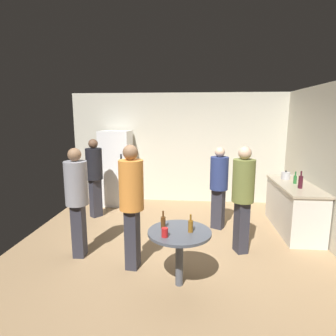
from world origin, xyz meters
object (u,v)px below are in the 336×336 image
(foreground_table, at_px, (179,239))
(beer_bottle_amber, at_px, (191,226))
(person_in_black_shirt, at_px, (94,172))
(person_in_gray_shirt, at_px, (77,194))
(beer_bottle_on_counter, at_px, (295,179))
(beer_bottle_brown, at_px, (163,222))
(refrigerator, at_px, (116,168))
(kettle, at_px, (286,176))
(plastic_cup_red, at_px, (165,232))
(person_in_olive_shirt, at_px, (243,192))
(person_in_navy_shirt, at_px, (219,182))
(wine_bottle_on_counter, at_px, (301,182))
(person_in_orange_shirt, at_px, (132,198))

(foreground_table, height_order, beer_bottle_amber, beer_bottle_amber)
(person_in_black_shirt, bearing_deg, foreground_table, -13.11)
(beer_bottle_amber, xyz_separation_m, person_in_gray_shirt, (-1.72, 0.65, 0.17))
(beer_bottle_on_counter, relative_size, person_in_gray_shirt, 0.14)
(beer_bottle_amber, bearing_deg, person_in_black_shirt, 130.86)
(beer_bottle_brown, bearing_deg, foreground_table, -20.41)
(refrigerator, relative_size, kettle, 7.38)
(refrigerator, bearing_deg, plastic_cup_red, -66.14)
(person_in_olive_shirt, bearing_deg, person_in_navy_shirt, -91.17)
(beer_bottle_on_counter, relative_size, person_in_navy_shirt, 0.15)
(kettle, distance_m, beer_bottle_on_counter, 0.39)
(beer_bottle_amber, height_order, person_in_black_shirt, person_in_black_shirt)
(person_in_navy_shirt, bearing_deg, wine_bottle_on_counter, 107.63)
(refrigerator, bearing_deg, person_in_orange_shirt, -70.77)
(refrigerator, distance_m, beer_bottle_brown, 3.54)
(kettle, height_order, beer_bottle_brown, kettle)
(foreground_table, distance_m, person_in_olive_shirt, 1.41)
(beer_bottle_brown, distance_m, person_in_navy_shirt, 2.06)
(wine_bottle_on_counter, xyz_separation_m, beer_bottle_brown, (-2.25, -1.59, -0.20))
(beer_bottle_on_counter, xyz_separation_m, person_in_navy_shirt, (-1.42, -0.08, -0.06))
(person_in_navy_shirt, bearing_deg, beer_bottle_brown, 4.02)
(person_in_navy_shirt, bearing_deg, person_in_orange_shirt, -11.38)
(foreground_table, bearing_deg, person_in_olive_shirt, 46.90)
(beer_bottle_amber, xyz_separation_m, plastic_cup_red, (-0.30, -0.17, -0.03))
(foreground_table, relative_size, person_in_gray_shirt, 0.47)
(foreground_table, height_order, beer_bottle_brown, beer_bottle_brown)
(person_in_navy_shirt, bearing_deg, beer_bottle_amber, 14.21)
(person_in_olive_shirt, bearing_deg, person_in_black_shirt, -43.51)
(kettle, relative_size, foreground_table, 0.30)
(person_in_gray_shirt, bearing_deg, person_in_orange_shirt, -20.20)
(kettle, bearing_deg, wine_bottle_on_counter, -88.50)
(kettle, relative_size, beer_bottle_amber, 1.06)
(person_in_navy_shirt, bearing_deg, plastic_cup_red, 7.89)
(beer_bottle_amber, height_order, plastic_cup_red, beer_bottle_amber)
(person_in_gray_shirt, height_order, person_in_black_shirt, person_in_gray_shirt)
(refrigerator, relative_size, person_in_olive_shirt, 1.06)
(kettle, xyz_separation_m, beer_bottle_brown, (-2.23, -2.33, -0.15))
(beer_bottle_brown, relative_size, person_in_black_shirt, 0.14)
(refrigerator, distance_m, plastic_cup_red, 3.80)
(kettle, relative_size, wine_bottle_on_counter, 0.79)
(person_in_gray_shirt, xyz_separation_m, person_in_black_shirt, (-0.34, 1.73, -0.01))
(wine_bottle_on_counter, height_order, person_in_navy_shirt, person_in_navy_shirt)
(plastic_cup_red, bearing_deg, person_in_orange_shirt, 133.05)
(kettle, distance_m, foreground_table, 3.16)
(refrigerator, height_order, person_in_olive_shirt, refrigerator)
(person_in_olive_shirt, bearing_deg, refrigerator, -58.92)
(person_in_gray_shirt, bearing_deg, person_in_olive_shirt, 4.49)
(beer_bottle_brown, relative_size, person_in_orange_shirt, 0.13)
(wine_bottle_on_counter, distance_m, person_in_black_shirt, 4.01)
(foreground_table, bearing_deg, person_in_orange_shirt, 151.66)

